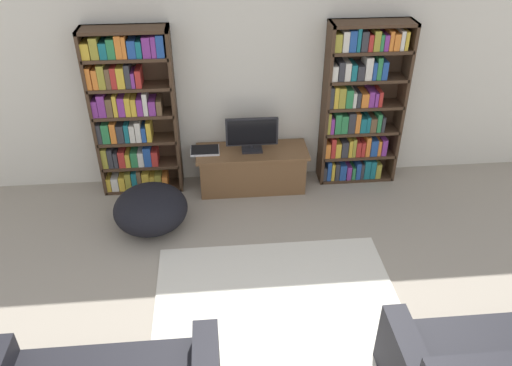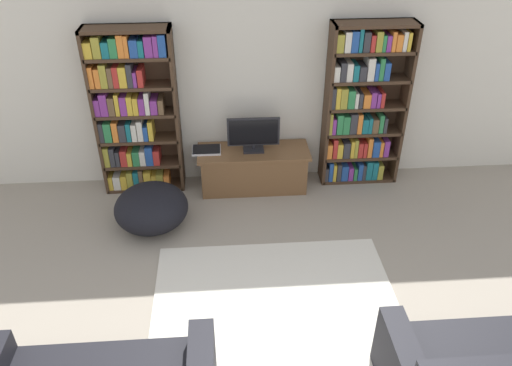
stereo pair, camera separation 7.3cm
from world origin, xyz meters
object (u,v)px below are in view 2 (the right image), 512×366
Objects in this scene: laptop at (206,150)px; beanbag_ottoman at (151,208)px; bookshelf_right at (361,107)px; tv_stand at (253,169)px; bookshelf_left at (133,113)px; television at (253,134)px.

laptop is 0.98m from beanbag_ottoman.
bookshelf_right reaches higher than tv_stand.
bookshelf_right is at bearing 18.78° from beanbag_ottoman.
bookshelf_left reaches higher than tv_stand.
laptop is at bearing 50.44° from beanbag_ottoman.
bookshelf_right is at bearing 0.00° from bookshelf_left.
laptop is 0.42× the size of beanbag_ottoman.
bookshelf_right is at bearing 5.99° from television.
bookshelf_right is 3.22× the size of television.
bookshelf_left is 5.83× the size of laptop.
tv_stand is 1.67× the size of beanbag_ottoman.
television is (1.35, -0.13, -0.26)m from bookshelf_left.
television reaches higher than beanbag_ottoman.
beanbag_ottoman is (-2.42, -0.82, -0.72)m from bookshelf_right.
bookshelf_left is 0.93m from laptop.
beanbag_ottoman is at bearing -161.22° from bookshelf_right.
bookshelf_left is 1.54m from tv_stand.
beanbag_ottoman is (0.21, -0.82, -0.75)m from bookshelf_left.
bookshelf_right is 5.83× the size of laptop.
bookshelf_left is 1.39m from television.
television is 1.43m from beanbag_ottoman.
beanbag_ottoman is (-0.60, -0.72, -0.28)m from laptop.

